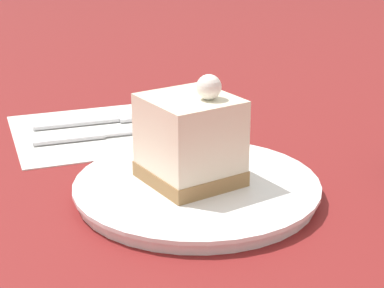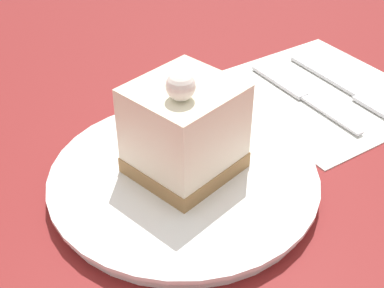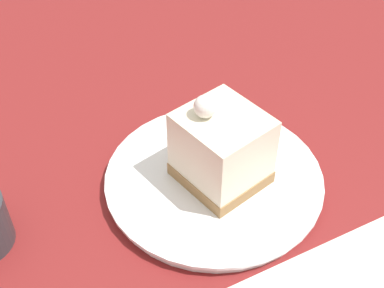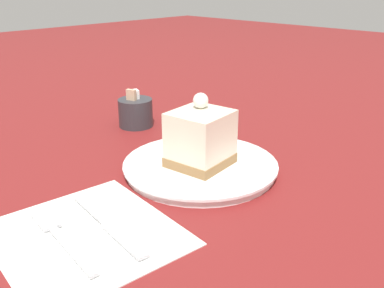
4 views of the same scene
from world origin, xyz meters
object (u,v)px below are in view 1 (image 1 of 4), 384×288
Objects in this scene: fork at (106,121)px; knife at (91,136)px; cake_slice at (190,139)px; plate at (197,187)px.

fork is 0.93× the size of knife.
knife is (-0.20, -0.04, -0.05)m from cake_slice.
cake_slice is at bearing -138.12° from plate.
plate is 2.23× the size of cake_slice.
plate is 0.26m from fork.
fork and knife have the same top height.
knife is at bearing -167.59° from plate.
cake_slice reaches higher than knife.
cake_slice is (-0.01, -0.00, 0.05)m from plate.
cake_slice is 0.68× the size of fork.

